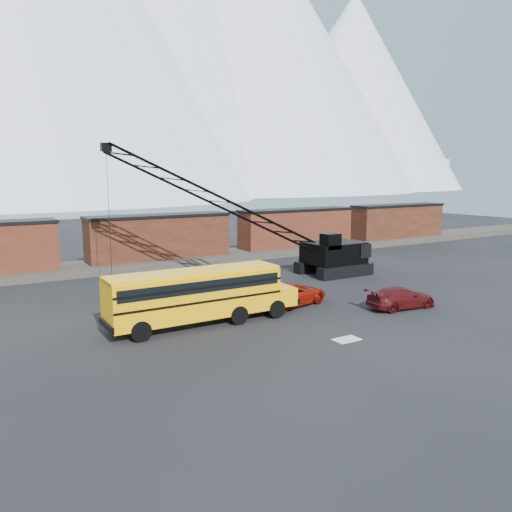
# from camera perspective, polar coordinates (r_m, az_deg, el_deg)

# --- Properties ---
(ground) EXTENTS (160.00, 160.00, 0.00)m
(ground) POSITION_cam_1_polar(r_m,az_deg,el_deg) (29.55, 4.41, -7.54)
(ground) COLOR black
(ground) RESTS_ON ground
(gravel_berm) EXTENTS (120.00, 5.00, 0.70)m
(gravel_berm) POSITION_cam_1_polar(r_m,az_deg,el_deg) (48.59, -10.90, -0.63)
(gravel_berm) COLOR #4E4840
(gravel_berm) RESTS_ON ground
(boxcar_mid) EXTENTS (13.70, 3.10, 4.17)m
(boxcar_mid) POSITION_cam_1_polar(r_m,az_deg,el_deg) (48.24, -10.98, 2.20)
(boxcar_mid) COLOR #582818
(boxcar_mid) RESTS_ON gravel_berm
(boxcar_east_near) EXTENTS (13.70, 3.10, 4.17)m
(boxcar_east_near) POSITION_cam_1_polar(r_m,az_deg,el_deg) (55.81, 4.62, 3.27)
(boxcar_east_near) COLOR #491B14
(boxcar_east_near) RESTS_ON gravel_berm
(boxcar_east_far) EXTENTS (13.70, 3.10, 4.17)m
(boxcar_east_far) POSITION_cam_1_polar(r_m,az_deg,el_deg) (66.43, 15.90, 3.89)
(boxcar_east_far) COLOR #582818
(boxcar_east_far) RESTS_ON gravel_berm
(snow_patch) EXTENTS (1.40, 0.90, 0.02)m
(snow_patch) POSITION_cam_1_polar(r_m,az_deg,el_deg) (26.88, 10.33, -9.36)
(snow_patch) COLOR silver
(snow_patch) RESTS_ON ground
(school_bus) EXTENTS (11.65, 2.65, 3.19)m
(school_bus) POSITION_cam_1_polar(r_m,az_deg,el_deg) (28.77, -6.36, -4.33)
(school_bus) COLOR #FFAB05
(school_bus) RESTS_ON ground
(red_pickup) EXTENTS (5.83, 3.58, 1.51)m
(red_pickup) POSITION_cam_1_polar(r_m,az_deg,el_deg) (33.16, 3.94, -4.33)
(red_pickup) COLOR maroon
(red_pickup) RESTS_ON ground
(maroon_suv) EXTENTS (4.91, 2.45, 1.37)m
(maroon_suv) POSITION_cam_1_polar(r_m,az_deg,el_deg) (33.66, 16.24, -4.60)
(maroon_suv) COLOR #450C0E
(maroon_suv) RESTS_ON ground
(crawler_crane) EXTENTS (21.89, 4.80, 10.91)m
(crawler_crane) POSITION_cam_1_polar(r_m,az_deg,el_deg) (38.97, -2.70, 5.54)
(crawler_crane) COLOR black
(crawler_crane) RESTS_ON ground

